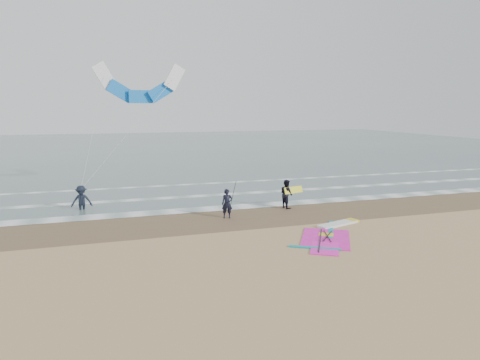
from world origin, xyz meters
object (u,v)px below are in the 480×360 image
object	(u,v)px
windsurf_rig	(330,234)
person_walking	(286,194)
person_standing	(227,204)
surf_kite	(140,87)
person_wading	(81,195)

from	to	relation	value
windsurf_rig	person_walking	xyz separation A→B (m)	(0.22, 5.61, 0.81)
person_standing	person_walking	size ratio (longest dim) A/B	0.93
person_walking	surf_kite	xyz separation A→B (m)	(-7.51, 7.90, 6.39)
person_walking	person_wading	distance (m)	11.82
person_wading	surf_kite	distance (m)	8.95
windsurf_rig	person_standing	world-z (taller)	person_standing
person_standing	person_walking	bearing A→B (deg)	27.50
person_wading	windsurf_rig	bearing A→B (deg)	-34.12
person_standing	surf_kite	size ratio (longest dim) A/B	0.20
person_standing	person_wading	size ratio (longest dim) A/B	0.88
person_walking	surf_kite	distance (m)	12.63
person_standing	person_walking	xyz separation A→B (m)	(3.94, 1.21, 0.06)
person_walking	surf_kite	bearing A→B (deg)	30.70
person_standing	surf_kite	distance (m)	11.72
person_wading	surf_kite	bearing A→B (deg)	54.71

